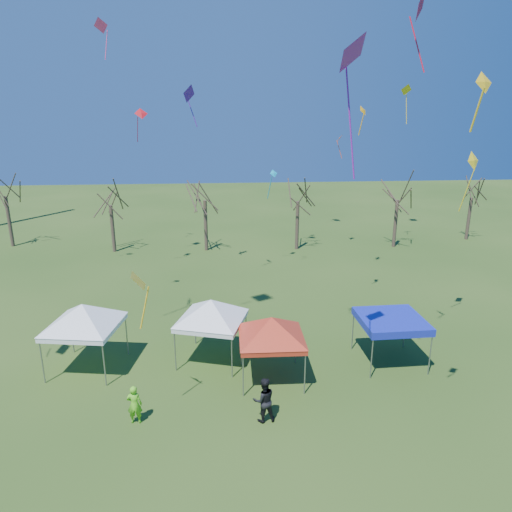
% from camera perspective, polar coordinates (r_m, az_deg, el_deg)
% --- Properties ---
extents(ground, '(140.00, 140.00, 0.00)m').
position_cam_1_polar(ground, '(20.29, -0.33, -18.45)').
color(ground, '#2A4A17').
rests_on(ground, ground).
extents(tree_0, '(3.83, 3.83, 8.44)m').
position_cam_1_polar(tree_0, '(48.32, -29.13, 8.53)').
color(tree_0, '#3D2D21').
rests_on(tree_0, ground).
extents(tree_1, '(3.42, 3.42, 7.54)m').
position_cam_1_polar(tree_1, '(42.64, -17.91, 8.05)').
color(tree_1, '#3D2D21').
rests_on(tree_1, ground).
extents(tree_2, '(3.71, 3.71, 8.18)m').
position_cam_1_polar(tree_2, '(41.26, -6.47, 9.17)').
color(tree_2, '#3D2D21').
rests_on(tree_2, ground).
extents(tree_3, '(3.59, 3.59, 7.91)m').
position_cam_1_polar(tree_3, '(41.60, 5.31, 8.98)').
color(tree_3, '#3D2D21').
rests_on(tree_3, ground).
extents(tree_4, '(3.58, 3.58, 7.89)m').
position_cam_1_polar(tree_4, '(44.18, 17.45, 8.72)').
color(tree_4, '#3D2D21').
rests_on(tree_4, ground).
extents(tree_5, '(3.39, 3.39, 7.46)m').
position_cam_1_polar(tree_5, '(49.76, 25.57, 8.31)').
color(tree_5, '#3D2D21').
rests_on(tree_5, ground).
extents(tent_white_west, '(4.35, 4.35, 3.89)m').
position_cam_1_polar(tent_white_west, '(23.08, -20.90, -6.17)').
color(tent_white_west, gray).
rests_on(tent_white_west, ground).
extents(tent_white_mid, '(4.07, 4.07, 3.76)m').
position_cam_1_polar(tent_white_mid, '(22.49, -5.64, -5.97)').
color(tent_white_mid, gray).
rests_on(tent_white_mid, ground).
extents(tent_red, '(4.10, 4.10, 3.61)m').
position_cam_1_polar(tent_red, '(20.83, 1.97, -8.19)').
color(tent_red, gray).
rests_on(tent_red, ground).
extents(tent_blue, '(3.10, 3.10, 2.40)m').
position_cam_1_polar(tent_blue, '(23.48, 16.56, -7.83)').
color(tent_blue, gray).
rests_on(tent_blue, ground).
extents(person_green, '(0.62, 0.42, 1.65)m').
position_cam_1_polar(person_green, '(19.65, -14.94, -17.49)').
color(person_green, '#69D722').
rests_on(person_green, ground).
extents(person_dark, '(1.01, 0.84, 1.90)m').
position_cam_1_polar(person_dark, '(19.08, 0.99, -17.55)').
color(person_dark, black).
rests_on(person_dark, ground).
extents(kite_1, '(1.06, 1.09, 2.29)m').
position_cam_1_polar(kite_1, '(17.39, -14.42, -3.04)').
color(kite_1, yellow).
rests_on(kite_1, ground).
extents(kite_11, '(1.18, 1.39, 2.87)m').
position_cam_1_polar(kite_11, '(33.82, -8.44, 19.43)').
color(kite_11, '#5417A6').
rests_on(kite_11, ground).
extents(kite_13, '(1.23, 1.03, 2.61)m').
position_cam_1_polar(kite_13, '(38.15, -14.18, 16.86)').
color(kite_13, red).
rests_on(kite_13, ground).
extents(kite_9, '(0.70, 0.49, 1.65)m').
position_cam_1_polar(kite_9, '(14.86, 26.58, 18.63)').
color(kite_9, gold).
rests_on(kite_9, ground).
extents(kite_17, '(1.08, 0.87, 3.18)m').
position_cam_1_polar(kite_17, '(26.48, 25.54, 10.57)').
color(kite_17, yellow).
rests_on(kite_17, ground).
extents(kite_12, '(1.17, 0.85, 3.30)m').
position_cam_1_polar(kite_12, '(42.98, 18.24, 19.08)').
color(kite_12, yellow).
rests_on(kite_12, ground).
extents(kite_22, '(0.85, 0.78, 2.30)m').
position_cam_1_polar(kite_22, '(36.22, 2.17, 10.08)').
color(kite_22, '#0DA3CE').
rests_on(kite_22, ground).
extents(kite_27, '(0.84, 1.03, 2.50)m').
position_cam_1_polar(kite_27, '(17.48, 19.76, 27.29)').
color(kite_27, red).
rests_on(kite_27, ground).
extents(kite_2, '(1.37, 1.05, 3.03)m').
position_cam_1_polar(kite_2, '(40.37, -18.79, 25.61)').
color(kite_2, '#FE387A').
rests_on(kite_2, ground).
extents(kite_19, '(0.77, 0.92, 2.07)m').
position_cam_1_polar(kite_19, '(40.75, 10.40, 14.23)').
color(kite_19, red).
rests_on(kite_19, ground).
extents(kite_5, '(1.58, 1.67, 4.52)m').
position_cam_1_polar(kite_5, '(15.66, 11.82, 23.53)').
color(kite_5, purple).
rests_on(kite_5, ground).
extents(kite_18, '(0.73, 0.73, 1.63)m').
position_cam_1_polar(kite_18, '(27.13, 13.24, 17.18)').
color(kite_18, orange).
rests_on(kite_18, ground).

